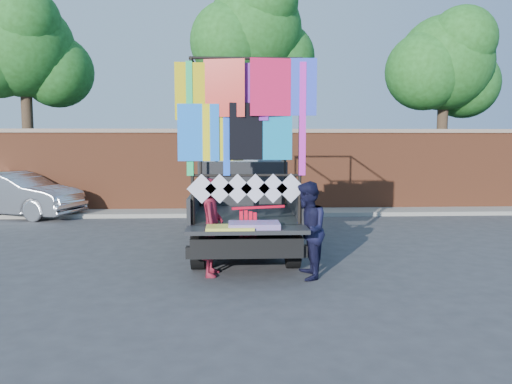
{
  "coord_description": "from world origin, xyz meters",
  "views": [
    {
      "loc": [
        0.23,
        -8.78,
        2.27
      ],
      "look_at": [
        0.66,
        -0.13,
        1.36
      ],
      "focal_mm": 35.0,
      "sensor_mm": 36.0,
      "label": 1
    }
  ],
  "objects_px": {
    "man": "(307,230)",
    "pickup_truck": "(243,202)",
    "woman": "(211,227)",
    "sedan": "(15,194)"
  },
  "relations": [
    {
      "from": "man",
      "to": "pickup_truck",
      "type": "bearing_deg",
      "value": -160.03
    },
    {
      "from": "woman",
      "to": "man",
      "type": "distance_m",
      "value": 1.59
    },
    {
      "from": "pickup_truck",
      "to": "sedan",
      "type": "xyz_separation_m",
      "value": [
        -6.64,
        4.03,
        -0.24
      ]
    },
    {
      "from": "pickup_truck",
      "to": "woman",
      "type": "distance_m",
      "value": 2.73
    },
    {
      "from": "pickup_truck",
      "to": "sedan",
      "type": "relative_size",
      "value": 1.41
    },
    {
      "from": "pickup_truck",
      "to": "sedan",
      "type": "bearing_deg",
      "value": 148.75
    },
    {
      "from": "pickup_truck",
      "to": "woman",
      "type": "xyz_separation_m",
      "value": [
        -0.58,
        -2.66,
        -0.09
      ]
    },
    {
      "from": "man",
      "to": "sedan",
      "type": "bearing_deg",
      "value": -130.92
    },
    {
      "from": "sedan",
      "to": "woman",
      "type": "bearing_deg",
      "value": -119.01
    },
    {
      "from": "sedan",
      "to": "pickup_truck",
      "type": "bearing_deg",
      "value": -102.42
    }
  ]
}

